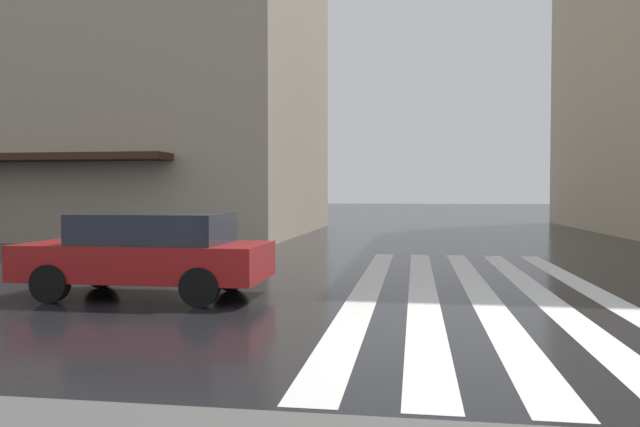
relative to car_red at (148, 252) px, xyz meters
name	(u,v)px	position (x,y,z in m)	size (l,w,h in m)	color
ground_plane	(495,343)	(-2.50, -5.40, -0.76)	(220.00, 220.00, 0.00)	black
zebra_crossing	(479,290)	(1.50, -5.62, -0.75)	(13.00, 4.50, 0.01)	silver
haussmann_block_mid	(76,25)	(17.03, 11.20, 8.88)	(15.27, 21.73, 19.69)	tan
car_red	(148,252)	(0.00, 0.00, 0.00)	(1.85, 4.10, 1.41)	maroon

